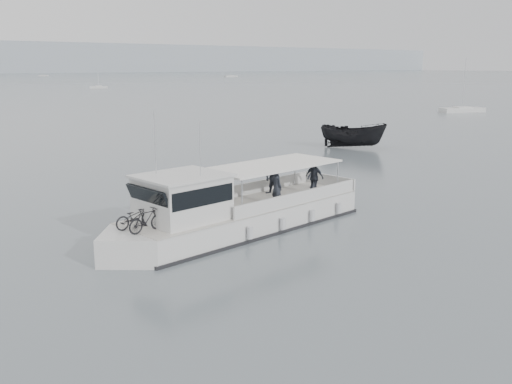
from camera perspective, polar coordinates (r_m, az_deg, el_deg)
ground at (r=24.26m, az=-13.00°, el=-4.67°), size 1400.00×1400.00×0.00m
tour_boat at (r=24.19m, az=-2.91°, el=-2.16°), size 13.39×4.72×5.57m
dark_motorboat at (r=50.38m, az=9.69°, el=5.60°), size 5.17×5.80×2.19m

